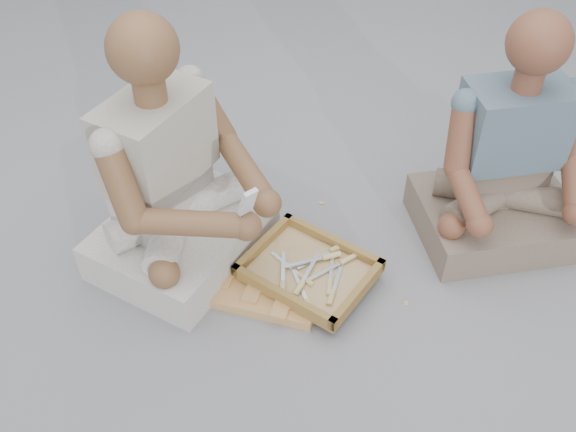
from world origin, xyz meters
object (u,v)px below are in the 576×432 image
Objects in this scene: carved_panel at (249,271)px; tool_tray at (309,270)px; companion at (506,170)px; craftsman at (174,186)px.

tool_tray is at bearing 26.57° from carved_panel.
companion is (0.64, 0.75, 0.29)m from carved_panel.
carved_panel is 1.03m from companion.
companion reaches higher than carved_panel.
craftsman reaches higher than companion.
craftsman is (-0.48, -0.15, 0.27)m from tool_tray.
carved_panel is 0.63× the size of companion.
tool_tray is 0.46× the size of craftsman.
tool_tray is at bearing 10.79° from companion.
craftsman is 1.06× the size of companion.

